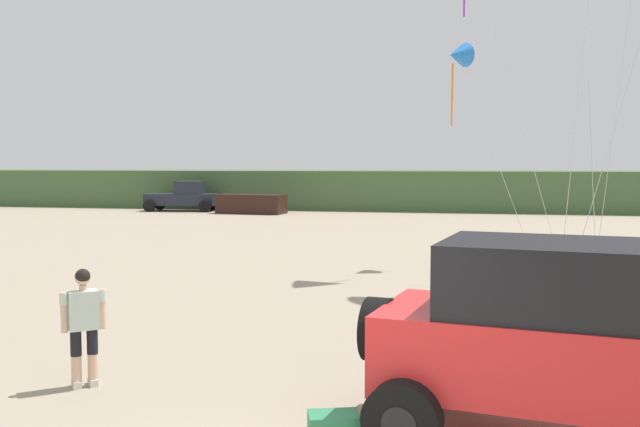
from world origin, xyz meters
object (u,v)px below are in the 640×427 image
at_px(person_watching, 84,321).
at_px(distant_sedan, 251,204).
at_px(kite_white_parafoil, 458,56).
at_px(distant_pickup, 184,197).
at_px(jeep, 576,339).

bearing_deg(person_watching, distant_sedan, 103.62).
bearing_deg(kite_white_parafoil, distant_pickup, 129.79).
height_order(jeep, distant_pickup, jeep).
xyz_separation_m(person_watching, distant_sedan, (-8.01, 33.05, -0.34)).
bearing_deg(distant_pickup, jeep, -61.03).
bearing_deg(person_watching, kite_white_parafoil, 69.36).
relative_size(distant_sedan, kite_white_parafoil, 0.62).
relative_size(jeep, distant_sedan, 1.19).
relative_size(person_watching, distant_pickup, 0.35).
bearing_deg(distant_sedan, jeep, -61.05).
xyz_separation_m(distant_pickup, kite_white_parafoil, (17.95, -21.56, 5.40)).
relative_size(person_watching, distant_sedan, 0.40).
bearing_deg(distant_pickup, person_watching, -69.18).
distance_m(jeep, kite_white_parafoil, 14.64).
xyz_separation_m(jeep, distant_sedan, (-14.39, 33.78, -0.60)).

